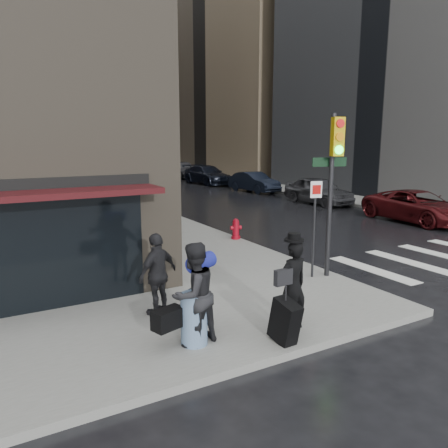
% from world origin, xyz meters
% --- Properties ---
extents(ground, '(140.00, 140.00, 0.00)m').
position_xyz_m(ground, '(0.00, 0.00, 0.00)').
color(ground, black).
rests_on(ground, ground).
extents(sidewalk_left, '(4.00, 50.00, 0.15)m').
position_xyz_m(sidewalk_left, '(0.00, 27.00, 0.07)').
color(sidewalk_left, slate).
rests_on(sidewalk_left, ground).
extents(sidewalk_right, '(3.00, 50.00, 0.15)m').
position_xyz_m(sidewalk_right, '(13.50, 27.00, 0.07)').
color(sidewalk_right, slate).
rests_on(sidewalk_right, ground).
extents(bldg_right_mid, '(22.00, 22.00, 38.00)m').
position_xyz_m(bldg_right_mid, '(26.00, 35.00, 19.00)').
color(bldg_right_mid, '#917959').
rests_on(bldg_right_mid, ground).
extents(bldg_right_far, '(22.00, 20.00, 25.00)m').
position_xyz_m(bldg_right_far, '(26.00, 58.00, 12.50)').
color(bldg_right_far, slate).
rests_on(bldg_right_far, ground).
extents(bldg_distant, '(40.00, 12.00, 32.00)m').
position_xyz_m(bldg_distant, '(6.00, 78.00, 16.00)').
color(bldg_distant, slate).
rests_on(bldg_distant, ground).
extents(man_overcoat, '(0.97, 0.98, 1.89)m').
position_xyz_m(man_overcoat, '(-1.31, -1.33, 0.94)').
color(man_overcoat, black).
rests_on(man_overcoat, ground).
extents(man_jeans, '(1.33, 0.92, 1.83)m').
position_xyz_m(man_jeans, '(-3.10, -0.91, 1.07)').
color(man_jeans, black).
rests_on(man_jeans, ground).
extents(man_greycoat, '(1.08, 0.79, 1.70)m').
position_xyz_m(man_greycoat, '(-3.14, 0.67, 1.00)').
color(man_greycoat, black).
rests_on(man_greycoat, ground).
extents(traffic_light, '(1.01, 0.59, 4.17)m').
position_xyz_m(traffic_light, '(1.59, 0.81, 2.84)').
color(traffic_light, black).
rests_on(traffic_light, ground).
extents(fire_hydrant, '(0.43, 0.33, 0.74)m').
position_xyz_m(fire_hydrant, '(1.80, 5.77, 0.48)').
color(fire_hydrant, maroon).
rests_on(fire_hydrant, ground).
extents(parked_car_0, '(2.65, 5.22, 1.41)m').
position_xyz_m(parked_car_0, '(11.05, 5.21, 0.71)').
color(parked_car_0, '#420D0F').
rests_on(parked_car_0, ground).
extents(parked_car_1, '(1.92, 4.59, 1.55)m').
position_xyz_m(parked_car_1, '(11.01, 11.78, 0.78)').
color(parked_car_1, '#3B3B3F').
rests_on(parked_car_1, ground).
extents(parked_car_2, '(1.92, 4.40, 1.41)m').
position_xyz_m(parked_car_2, '(10.90, 18.35, 0.70)').
color(parked_car_2, black).
rests_on(parked_car_2, ground).
extents(parked_car_3, '(2.51, 5.43, 1.54)m').
position_xyz_m(parked_car_3, '(10.59, 24.92, 0.77)').
color(parked_car_3, black).
rests_on(parked_car_3, ground).
extents(parked_car_4, '(2.23, 4.91, 1.63)m').
position_xyz_m(parked_car_4, '(11.39, 31.49, 0.82)').
color(parked_car_4, '#45454B').
rests_on(parked_car_4, ground).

